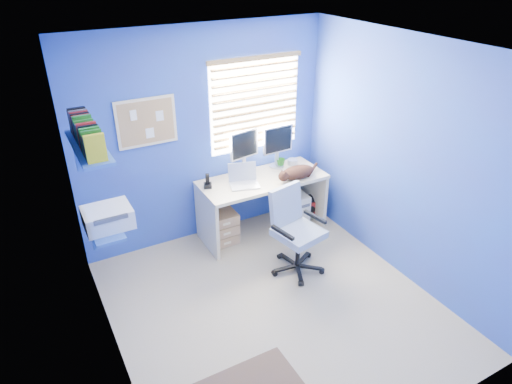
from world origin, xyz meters
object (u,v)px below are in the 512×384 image
desk (262,205)px  laptop (244,177)px  cat (298,172)px  tower_pc (295,207)px  office_chair (295,241)px

desk → laptop: laptop is taller
cat → tower_pc: size_ratio=0.95×
laptop → cat: 0.66m
laptop → tower_pc: bearing=18.9°
cat → tower_pc: cat is taller
desk → tower_pc: 0.49m
office_chair → laptop: bearing=106.0°
laptop → cat: size_ratio=0.78×
laptop → cat: bearing=4.9°
desk → tower_pc: desk is taller
tower_pc → laptop: bearing=-176.1°
desk → cat: size_ratio=3.57×
laptop → tower_pc: 0.97m
laptop → desk: bearing=28.7°
desk → tower_pc: size_ratio=3.38×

